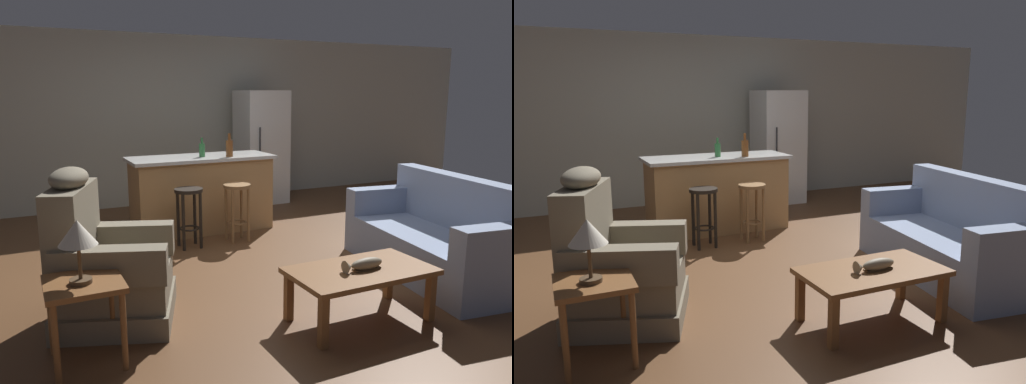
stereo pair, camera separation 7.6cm
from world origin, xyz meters
The scene contains 14 objects.
ground_plane centered at (0.00, 0.00, 0.00)m, with size 12.00×12.00×0.00m.
back_wall centered at (0.00, 3.12, 1.30)m, with size 12.00×0.05×2.60m.
coffee_table centered at (0.20, -1.63, 0.36)m, with size 1.10×0.60×0.42m.
fish_figurine centered at (0.20, -1.66, 0.46)m, with size 0.34×0.10×0.10m.
couch centered at (1.52, -1.11, 0.34)m, with size 1.10×2.00×0.94m.
recliner_near_lamp centered at (-1.55, -0.77, 0.42)m, with size 1.08×1.08×1.20m.
end_table centered at (-1.77, -1.35, 0.46)m, with size 0.48×0.48×0.56m.
table_lamp centered at (-1.79, -1.38, 0.87)m, with size 0.24×0.24×0.41m.
kitchen_island centered at (0.00, 1.35, 0.48)m, with size 1.80×0.70×0.95m.
bar_stool_left centered at (-0.38, 0.72, 0.47)m, with size 0.32×0.32×0.68m.
bar_stool_right centered at (0.21, 0.72, 0.47)m, with size 0.32×0.32×0.68m.
refrigerator centered at (1.44, 2.55, 0.88)m, with size 0.70×0.69×1.76m.
bottle_tall_green centered at (0.30, 1.15, 1.06)m, with size 0.09×0.09×0.29m.
bottle_short_amber centered at (-0.01, 1.29, 1.04)m, with size 0.07×0.07×0.24m.
Camera 2 is at (-2.02, -4.55, 1.74)m, focal length 35.00 mm.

